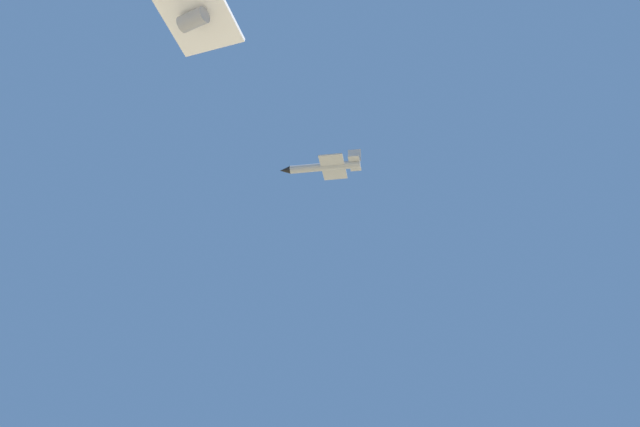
# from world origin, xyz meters

# --- Properties ---
(chase_jet_left_wing) EXTENTS (14.46, 10.47, 4.00)m
(chase_jet_left_wing) POSITION_xyz_m (35.76, -11.79, 77.12)
(chase_jet_left_wing) COLOR #999EA3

